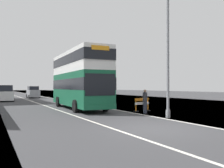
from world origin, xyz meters
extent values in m
cube|color=#38383A|center=(0.00, 0.00, -0.05)|extent=(140.00, 280.00, 0.10)
cube|color=#B2AFA8|center=(2.79, 0.00, 0.00)|extent=(0.24, 196.00, 0.01)
cube|color=silver|center=(-1.71, 0.00, 0.00)|extent=(0.16, 168.00, 0.01)
cube|color=#145638|center=(0.33, 11.72, 1.78)|extent=(2.86, 10.58, 2.86)
cube|color=white|center=(0.33, 11.72, 3.41)|extent=(2.86, 10.58, 0.40)
cube|color=white|center=(0.33, 11.72, 4.36)|extent=(2.83, 10.47, 1.50)
cube|color=black|center=(0.33, 11.72, 2.21)|extent=(2.89, 10.68, 0.92)
cube|color=black|center=(0.33, 11.72, 4.36)|extent=(2.88, 10.63, 0.82)
cube|color=black|center=(0.14, 6.46, 2.14)|extent=(2.28, 0.14, 1.57)
cube|color=orange|center=(0.14, 6.46, 4.77)|extent=(1.37, 0.11, 0.32)
cube|color=#145638|center=(0.33, 11.72, 0.53)|extent=(2.89, 10.68, 0.36)
cylinder|color=black|center=(-1.03, 8.52, 0.50)|extent=(0.34, 1.01, 1.00)
cylinder|color=black|center=(1.45, 8.43, 0.50)|extent=(0.34, 1.01, 1.00)
cylinder|color=black|center=(-0.80, 14.65, 0.50)|extent=(0.34, 1.01, 1.00)
cylinder|color=black|center=(1.68, 14.56, 0.50)|extent=(0.34, 1.01, 1.00)
cylinder|color=gray|center=(3.30, 2.93, 4.50)|extent=(0.18, 0.18, 9.01)
cylinder|color=gray|center=(3.30, 2.93, 0.25)|extent=(0.29, 0.29, 0.50)
cube|color=orange|center=(4.07, 7.05, 0.97)|extent=(1.54, 0.43, 0.20)
cube|color=white|center=(4.07, 7.05, 0.65)|extent=(1.54, 0.43, 0.20)
cube|color=orange|center=(3.38, 6.89, 0.48)|extent=(0.08, 0.08, 0.97)
cube|color=black|center=(3.38, 6.89, 0.04)|extent=(0.24, 0.46, 0.08)
cube|color=orange|center=(4.75, 7.20, 0.48)|extent=(0.08, 0.08, 0.97)
cube|color=black|center=(4.75, 7.20, 0.04)|extent=(0.24, 0.46, 0.08)
cube|color=silver|center=(-4.94, 26.92, 0.78)|extent=(1.78, 4.60, 1.19)
cube|color=black|center=(-4.94, 26.92, 1.79)|extent=(1.64, 2.53, 0.83)
cylinder|color=black|center=(-4.05, 28.35, 0.30)|extent=(0.20, 0.60, 0.60)
cylinder|color=black|center=(-4.05, 25.49, 0.30)|extent=(0.20, 0.60, 0.60)
cube|color=gray|center=(0.09, 35.90, 0.80)|extent=(1.74, 4.55, 1.24)
cube|color=black|center=(0.09, 35.90, 1.75)|extent=(1.60, 2.50, 0.66)
cylinder|color=black|center=(0.96, 37.31, 0.30)|extent=(0.20, 0.60, 0.60)
cylinder|color=black|center=(-0.78, 37.31, 0.30)|extent=(0.20, 0.60, 0.60)
cylinder|color=black|center=(0.96, 34.49, 0.30)|extent=(0.20, 0.60, 0.60)
cylinder|color=black|center=(-0.78, 34.49, 0.30)|extent=(0.20, 0.60, 0.60)
cylinder|color=black|center=(-4.24, 44.36, 0.30)|extent=(0.20, 0.60, 0.60)
cylinder|color=black|center=(-4.24, 41.64, 0.30)|extent=(0.20, 0.60, 0.60)
cylinder|color=#2D3342|center=(3.47, 5.74, 0.45)|extent=(0.29, 0.29, 0.91)
cylinder|color=#333338|center=(3.47, 5.74, 1.24)|extent=(0.34, 0.34, 0.65)
sphere|color=#937056|center=(3.47, 5.74, 1.67)|extent=(0.22, 0.22, 0.22)
camera|label=1|loc=(-6.94, -9.36, 1.98)|focal=39.00mm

